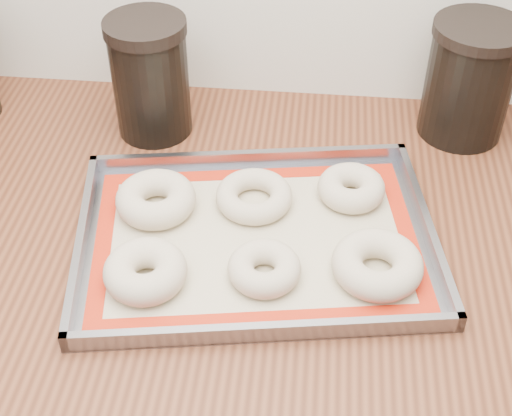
# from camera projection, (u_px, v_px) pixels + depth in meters

# --- Properties ---
(cabinet) EXTENTS (3.00, 0.65, 0.86)m
(cabinet) POSITION_uv_depth(u_px,v_px,m) (211.00, 409.00, 1.29)
(cabinet) COLOR slate
(cabinet) RESTS_ON floor
(countertop) EXTENTS (3.06, 0.68, 0.04)m
(countertop) POSITION_uv_depth(u_px,v_px,m) (198.00, 228.00, 0.98)
(countertop) COLOR brown
(countertop) RESTS_ON cabinet
(baking_tray) EXTENTS (0.51, 0.40, 0.03)m
(baking_tray) POSITION_uv_depth(u_px,v_px,m) (256.00, 238.00, 0.93)
(baking_tray) COLOR gray
(baking_tray) RESTS_ON countertop
(baking_mat) EXTENTS (0.46, 0.36, 0.00)m
(baking_mat) POSITION_uv_depth(u_px,v_px,m) (256.00, 239.00, 0.93)
(baking_mat) COLOR #C6B793
(baking_mat) RESTS_ON baking_tray
(bagel_front_left) EXTENTS (0.11, 0.11, 0.04)m
(bagel_front_left) POSITION_uv_depth(u_px,v_px,m) (145.00, 271.00, 0.86)
(bagel_front_left) COLOR beige
(bagel_front_left) RESTS_ON baking_mat
(bagel_front_mid) EXTENTS (0.12, 0.12, 0.03)m
(bagel_front_mid) POSITION_uv_depth(u_px,v_px,m) (264.00, 268.00, 0.87)
(bagel_front_mid) COLOR beige
(bagel_front_mid) RESTS_ON baking_mat
(bagel_front_right) EXTENTS (0.12, 0.12, 0.04)m
(bagel_front_right) POSITION_uv_depth(u_px,v_px,m) (377.00, 264.00, 0.87)
(bagel_front_right) COLOR beige
(bagel_front_right) RESTS_ON baking_mat
(bagel_back_left) EXTENTS (0.14, 0.14, 0.04)m
(bagel_back_left) POSITION_uv_depth(u_px,v_px,m) (156.00, 199.00, 0.96)
(bagel_back_left) COLOR beige
(bagel_back_left) RESTS_ON baking_mat
(bagel_back_mid) EXTENTS (0.11, 0.11, 0.03)m
(bagel_back_mid) POSITION_uv_depth(u_px,v_px,m) (254.00, 196.00, 0.97)
(bagel_back_mid) COLOR beige
(bagel_back_mid) RESTS_ON baking_mat
(bagel_back_right) EXTENTS (0.12, 0.12, 0.03)m
(bagel_back_right) POSITION_uv_depth(u_px,v_px,m) (351.00, 188.00, 0.98)
(bagel_back_right) COLOR beige
(bagel_back_right) RESTS_ON baking_mat
(canister_mid) EXTENTS (0.12, 0.12, 0.18)m
(canister_mid) POSITION_uv_depth(u_px,v_px,m) (150.00, 77.00, 1.06)
(canister_mid) COLOR black
(canister_mid) RESTS_ON countertop
(canister_right) EXTENTS (0.14, 0.14, 0.18)m
(canister_right) POSITION_uv_depth(u_px,v_px,m) (469.00, 80.00, 1.06)
(canister_right) COLOR black
(canister_right) RESTS_ON countertop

